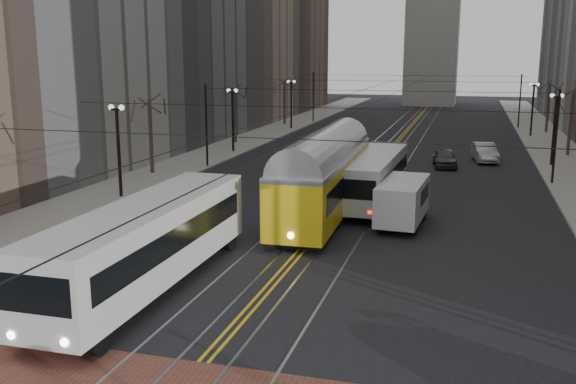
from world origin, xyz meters
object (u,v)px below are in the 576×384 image
Objects in this scene: cargo_van at (403,203)px; sedan_grey at (445,158)px; transit_bus at (148,247)px; rear_bus at (374,179)px; sedan_silver at (484,152)px; streetcar at (325,183)px.

sedan_grey is (1.40, 19.26, -0.47)m from cargo_van.
cargo_van is (8.42, 12.14, -0.47)m from transit_bus.
sedan_grey is at bearing 77.79° from rear_bus.
sedan_silver is (12.92, 34.93, -0.88)m from transit_bus.
rear_bus is at bearing 69.74° from transit_bus.
rear_bus is at bearing -119.64° from sedan_silver.
rear_bus is 5.23m from cargo_van.
streetcar is at bearing 168.04° from cargo_van.
transit_bus is 0.86× the size of streetcar.
streetcar reaches higher than sedan_silver.
cargo_van is at bearing -101.02° from sedan_grey.
sedan_grey is at bearing -140.64° from sedan_silver.
streetcar reaches higher than cargo_van.
cargo_van is (2.20, -4.73, -0.30)m from rear_bus.
transit_bus is 2.46× the size of cargo_van.
sedan_grey is 4.71m from sedan_silver.
streetcar is 3.61× the size of sedan_grey.
streetcar reaches higher than sedan_grey.
streetcar reaches higher than rear_bus.
cargo_van is at bearing -63.37° from rear_bus.
rear_bus is 2.69× the size of sedan_grey.
transit_bus is 13.96m from streetcar.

